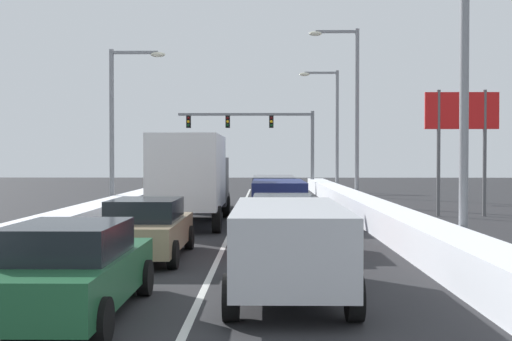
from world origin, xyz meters
The scene contains 18 objects.
ground_plane centered at (0.00, 18.00, 0.00)m, with size 120.00×120.00×0.00m, color #28282B.
lane_stripe_between_right_lane_and_center_lane centered at (0.00, 22.50, 0.00)m, with size 0.14×49.51×0.01m, color silver.
snow_bank_right_shoulder centered at (5.30, 22.50, 0.44)m, with size 1.21×49.51×0.89m, color white.
snow_bank_left_shoulder centered at (-5.30, 22.50, 0.39)m, with size 1.27×49.51×0.78m, color white.
suv_silver_right_lane_nearest centered at (1.60, 7.30, 1.02)m, with size 2.16×4.90×1.67m.
sedan_red_right_lane_second centered at (1.68, 13.49, 0.76)m, with size 2.00×4.50×1.51m.
suv_navy_right_lane_third centered at (1.69, 19.89, 1.02)m, with size 2.16×4.90×1.67m.
suv_gray_right_lane_fourth centered at (1.61, 26.23, 1.02)m, with size 2.16×4.90×1.67m.
sedan_green_center_lane_nearest centered at (-1.93, 5.82, 0.76)m, with size 2.00×4.50×1.51m.
sedan_tan_center_lane_second centered at (-1.82, 11.72, 0.76)m, with size 2.00×4.50×1.51m.
box_truck_center_lane_third centered at (-1.57, 19.56, 1.90)m, with size 2.53×7.20×3.36m.
suv_black_center_lane_fourth centered at (-1.76, 27.08, 1.02)m, with size 2.16×4.90×1.67m.
traffic_light_gantry centered at (1.18, 44.99, 4.72)m, with size 10.60×0.47×6.20m.
street_lamp_right_near centered at (5.67, 11.25, 5.18)m, with size 2.66×0.36×8.73m.
street_lamp_right_mid centered at (5.73, 29.26, 5.51)m, with size 2.66×0.36×9.35m.
street_lamp_right_far centered at (5.69, 38.26, 5.02)m, with size 2.66×0.36×8.41m.
street_lamp_left_mid centered at (-5.68, 25.60, 4.63)m, with size 2.66×0.36×7.67m.
roadside_sign_right centered at (9.74, 23.40, 4.02)m, with size 3.20×0.16×5.50m.
Camera 1 is at (1.16, -4.12, 2.53)m, focal length 44.24 mm.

